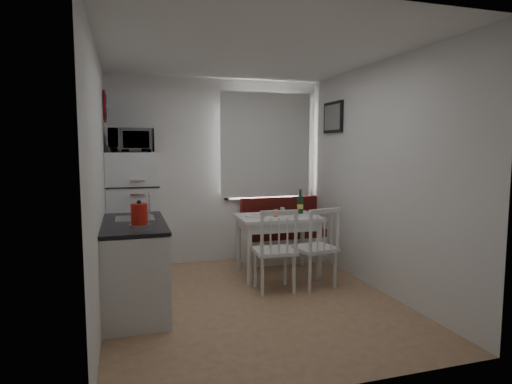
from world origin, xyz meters
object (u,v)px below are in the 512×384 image
chair_right (318,239)px  wine_bottle (300,201)px  dining_table (278,222)px  fridge (133,214)px  bench (284,239)px  kitchen_counter (135,265)px  kettle (139,214)px  chair_left (277,242)px  microwave (131,140)px

chair_right → wine_bottle: bearing=71.6°
dining_table → fridge: size_ratio=0.67×
bench → wine_bottle: bearing=-88.3°
kitchen_counter → kettle: 0.66m
chair_left → bench: bearing=70.5°
dining_table → kettle: (-1.74, -1.02, 0.34)m
dining_table → microwave: 2.12m
bench → chair_right: chair_right is taller
fridge → wine_bottle: fridge is taller
chair_left → fridge: bearing=145.6°
dining_table → wine_bottle: wine_bottle is taller
chair_right → microwave: microwave is taller
bench → dining_table: bearing=-116.9°
microwave → wine_bottle: size_ratio=1.67×
kitchen_counter → wine_bottle: (2.14, 0.80, 0.48)m
bench → fridge: fridge is taller
chair_left → chair_right: (0.50, 0.00, -0.00)m
dining_table → microwave: bearing=166.6°
kitchen_counter → chair_left: bearing=1.0°
dining_table → bench: bearing=65.4°
wine_bottle → kettle: bearing=-151.8°
chair_left → wine_bottle: 1.03m
bench → chair_left: 1.48m
kettle → chair_left: bearing=13.3°
kitchen_counter → chair_left: size_ratio=2.57×
bench → kettle: size_ratio=5.16×
chair_right → microwave: size_ratio=0.97×
kitchen_counter → bench: kitchen_counter is taller
microwave → dining_table: bearing=-15.7°
chair_right → kitchen_counter: bearing=169.8°
chair_left → fridge: (-1.52, 1.22, 0.20)m
fridge → kettle: (0.03, -1.57, 0.23)m
dining_table → wine_bottle: 0.44m
dining_table → fridge: (-1.77, 0.55, 0.11)m
fridge → wine_bottle: bearing=-11.9°
kitchen_counter → bench: bearing=32.5°
kitchen_counter → fridge: 1.29m
kitchen_counter → chair_right: (2.04, 0.03, 0.13)m
kitchen_counter → kettle: (0.05, -0.33, 0.57)m
bench → dining_table: size_ratio=1.20×
bench → kettle: (-2.08, -1.68, 0.72)m
bench → chair_left: bearing=-113.7°
kitchen_counter → fridge: bearing=89.1°
kitchen_counter → dining_table: (1.79, 0.70, 0.23)m
chair_left → kitchen_counter: bearing=-174.8°
kitchen_counter → fridge: size_ratio=0.84×
bench → chair_left: chair_left is taller
fridge → chair_left: bearing=-38.6°
kitchen_counter → bench: (2.13, 1.35, -0.15)m
kettle → wine_bottle: 2.38m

